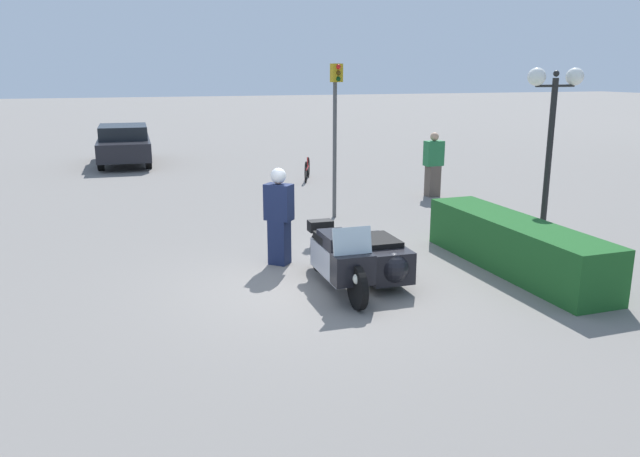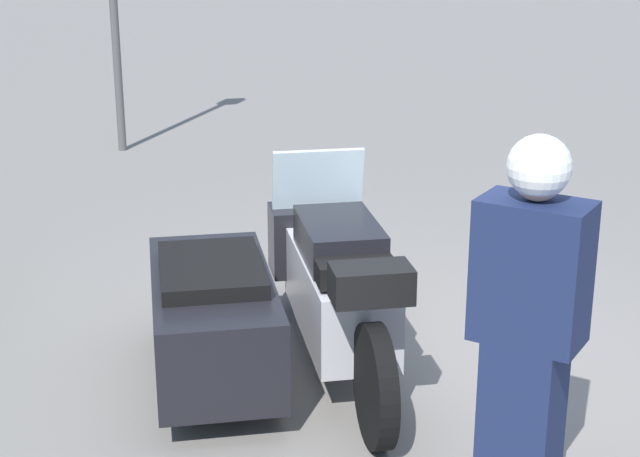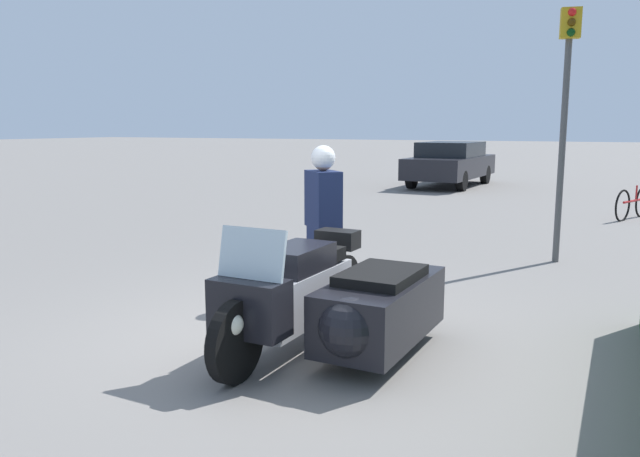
{
  "view_description": "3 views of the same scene",
  "coord_description": "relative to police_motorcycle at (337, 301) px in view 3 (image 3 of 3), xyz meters",
  "views": [
    {
      "loc": [
        8.86,
        -3.15,
        3.31
      ],
      "look_at": [
        -0.16,
        -0.0,
        0.91
      ],
      "focal_mm": 35.0,
      "sensor_mm": 36.0,
      "label": 1
    },
    {
      "loc": [
        -5.02,
        1.35,
        2.59
      ],
      "look_at": [
        0.26,
        0.25,
        0.82
      ],
      "focal_mm": 55.0,
      "sensor_mm": 36.0,
      "label": 2
    },
    {
      "loc": [
        4.85,
        2.66,
        1.92
      ],
      "look_at": [
        -0.53,
        0.05,
        0.94
      ],
      "focal_mm": 35.0,
      "sensor_mm": 36.0,
      "label": 3
    }
  ],
  "objects": [
    {
      "name": "police_motorcycle",
      "position": [
        0.0,
        0.0,
        0.0
      ],
      "size": [
        2.51,
        1.43,
        1.15
      ],
      "rotation": [
        0.0,
        0.0,
        -0.03
      ],
      "color": "black",
      "rests_on": "ground"
    },
    {
      "name": "officer_rider",
      "position": [
        -1.59,
        -0.89,
        0.44
      ],
      "size": [
        0.53,
        0.53,
        1.72
      ],
      "rotation": [
        0.0,
        0.0,
        2.39
      ],
      "color": "#192347",
      "rests_on": "ground"
    },
    {
      "name": "traffic_light_far",
      "position": [
        -4.68,
        1.32,
        1.83
      ],
      "size": [
        0.22,
        0.29,
        3.49
      ],
      "rotation": [
        0.0,
        0.0,
        0.23
      ],
      "color": "#4C4C4C",
      "rests_on": "ground"
    },
    {
      "name": "bicycle_parked",
      "position": [
        -9.86,
        2.33,
        -0.14
      ],
      "size": [
        1.54,
        0.67,
        0.71
      ],
      "rotation": [
        0.0,
        0.0,
        -0.39
      ],
      "color": "black",
      "rests_on": "ground"
    },
    {
      "name": "parked_car_background",
      "position": [
        -15.39,
        -2.95,
        0.29
      ],
      "size": [
        4.65,
        2.01,
        1.42
      ],
      "rotation": [
        0.0,
        0.0,
        3.1
      ],
      "color": "black",
      "rests_on": "ground"
    },
    {
      "name": "ground_plane",
      "position": [
        -0.2,
        -0.56,
        -0.46
      ],
      "size": [
        160.0,
        160.0,
        0.0
      ],
      "primitive_type": "plane",
      "color": "slate"
    }
  ]
}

